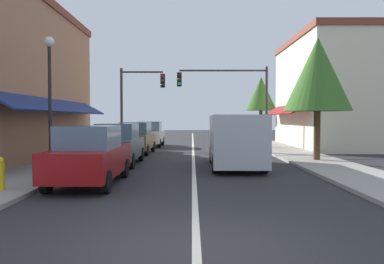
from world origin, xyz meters
The scene contains 16 objects.
ground_plane centered at (0.00, 18.00, 0.00)m, with size 80.00×80.00×0.00m, color #28282B.
sidewalk_left centered at (-5.50, 18.00, 0.06)m, with size 2.60×56.00×0.12m, color gray.
sidewalk_right centered at (5.50, 18.00, 0.06)m, with size 2.60×56.00×0.12m, color gray.
lane_center_stripe centered at (0.00, 18.00, 0.00)m, with size 0.14×52.00×0.01m, color silver.
storefront_left_block centered at (-9.02, 12.00, 3.85)m, with size 5.75×14.20×7.70m.
storefront_right_block centered at (9.36, 20.00, 3.76)m, with size 6.44×10.20×7.51m.
parked_car_nearest_left centered at (-3.12, 5.49, 0.88)m, with size 1.78×4.10×1.77m.
parked_car_second_left centered at (-3.24, 10.33, 0.88)m, with size 1.79×4.10×1.77m.
parked_car_third_left centered at (-3.23, 15.34, 0.88)m, with size 1.86×4.14×1.77m.
parked_car_far_left centered at (-3.05, 20.76, 0.88)m, with size 1.80×4.11×1.77m.
van_in_lane centered at (1.69, 9.44, 1.15)m, with size 2.08×5.22×2.12m.
traffic_signal_mast_arm centered at (2.66, 18.69, 3.73)m, with size 5.93×0.50×5.36m.
traffic_signal_left_corner centered at (-3.80, 19.36, 3.53)m, with size 3.03×0.50×5.34m.
street_lamp_left_near centered at (-5.18, 7.81, 3.30)m, with size 0.36×0.36×4.91m.
tree_right_near centered at (5.60, 11.24, 3.96)m, with size 3.01×3.01×5.64m.
tree_right_far centered at (5.90, 26.66, 4.10)m, with size 2.64×2.64×5.59m.
Camera 1 is at (-0.07, -5.61, 1.98)m, focal length 34.88 mm.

